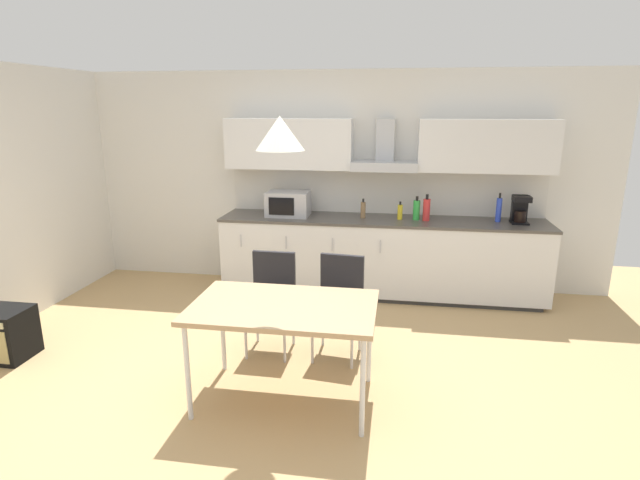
{
  "coord_description": "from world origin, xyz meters",
  "views": [
    {
      "loc": [
        0.91,
        -3.39,
        2.1
      ],
      "look_at": [
        0.26,
        0.67,
        1.0
      ],
      "focal_mm": 28.0,
      "sensor_mm": 36.0,
      "label": 1
    }
  ],
  "objects_px": {
    "chair_far_right": "(339,296)",
    "bottle_red": "(426,209)",
    "bottle_blue": "(499,209)",
    "bottle_brown": "(363,210)",
    "bottle_yellow": "(400,212)",
    "dining_table": "(284,311)",
    "chair_far_left": "(272,292)",
    "bottle_green": "(417,210)",
    "pendant_lamp": "(280,133)",
    "microwave": "(288,204)",
    "coffee_maker": "(520,209)"
  },
  "relations": [
    {
      "from": "chair_far_right",
      "to": "bottle_red",
      "type": "bearing_deg",
      "value": 62.53
    },
    {
      "from": "bottle_blue",
      "to": "chair_far_right",
      "type": "distance_m",
      "value": 2.25
    },
    {
      "from": "bottle_red",
      "to": "bottle_brown",
      "type": "distance_m",
      "value": 0.7
    },
    {
      "from": "bottle_yellow",
      "to": "bottle_blue",
      "type": "xyz_separation_m",
      "value": [
        1.06,
        0.05,
        0.05
      ]
    },
    {
      "from": "bottle_yellow",
      "to": "dining_table",
      "type": "height_order",
      "value": "bottle_yellow"
    },
    {
      "from": "chair_far_right",
      "to": "chair_far_left",
      "type": "bearing_deg",
      "value": 179.95
    },
    {
      "from": "bottle_brown",
      "to": "chair_far_right",
      "type": "bearing_deg",
      "value": -93.02
    },
    {
      "from": "bottle_green",
      "to": "pendant_lamp",
      "type": "relative_size",
      "value": 0.82
    },
    {
      "from": "microwave",
      "to": "bottle_yellow",
      "type": "height_order",
      "value": "microwave"
    },
    {
      "from": "pendant_lamp",
      "to": "chair_far_left",
      "type": "bearing_deg",
      "value": 110.45
    },
    {
      "from": "bottle_green",
      "to": "coffee_maker",
      "type": "bearing_deg",
      "value": 0.53
    },
    {
      "from": "bottle_green",
      "to": "chair_far_left",
      "type": "bearing_deg",
      "value": -129.83
    },
    {
      "from": "microwave",
      "to": "bottle_brown",
      "type": "bearing_deg",
      "value": 0.93
    },
    {
      "from": "chair_far_left",
      "to": "coffee_maker",
      "type": "bearing_deg",
      "value": 32.98
    },
    {
      "from": "bottle_blue",
      "to": "pendant_lamp",
      "type": "xyz_separation_m",
      "value": [
        -1.85,
        -2.35,
        0.91
      ]
    },
    {
      "from": "bottle_red",
      "to": "bottle_blue",
      "type": "height_order",
      "value": "bottle_blue"
    },
    {
      "from": "dining_table",
      "to": "pendant_lamp",
      "type": "height_order",
      "value": "pendant_lamp"
    },
    {
      "from": "coffee_maker",
      "to": "bottle_brown",
      "type": "relative_size",
      "value": 1.37
    },
    {
      "from": "microwave",
      "to": "chair_far_left",
      "type": "xyz_separation_m",
      "value": [
        0.18,
        -1.5,
        -0.5
      ]
    },
    {
      "from": "bottle_red",
      "to": "bottle_blue",
      "type": "distance_m",
      "value": 0.77
    },
    {
      "from": "coffee_maker",
      "to": "microwave",
      "type": "bearing_deg",
      "value": -179.4
    },
    {
      "from": "bottle_brown",
      "to": "chair_far_left",
      "type": "distance_m",
      "value": 1.72
    },
    {
      "from": "chair_far_right",
      "to": "pendant_lamp",
      "type": "distance_m",
      "value": 1.64
    },
    {
      "from": "chair_far_left",
      "to": "bottle_brown",
      "type": "bearing_deg",
      "value": 65.95
    },
    {
      "from": "microwave",
      "to": "bottle_red",
      "type": "relative_size",
      "value": 1.65
    },
    {
      "from": "microwave",
      "to": "chair_far_right",
      "type": "xyz_separation_m",
      "value": [
        0.78,
        -1.5,
        -0.5
      ]
    },
    {
      "from": "bottle_red",
      "to": "pendant_lamp",
      "type": "relative_size",
      "value": 0.91
    },
    {
      "from": "dining_table",
      "to": "chair_far_right",
      "type": "distance_m",
      "value": 0.86
    },
    {
      "from": "dining_table",
      "to": "pendant_lamp",
      "type": "xyz_separation_m",
      "value": [
        0.0,
        -0.0,
        1.24
      ]
    },
    {
      "from": "coffee_maker",
      "to": "bottle_blue",
      "type": "height_order",
      "value": "bottle_blue"
    },
    {
      "from": "bottle_brown",
      "to": "chair_far_right",
      "type": "xyz_separation_m",
      "value": [
        -0.08,
        -1.52,
        -0.45
      ]
    },
    {
      "from": "bottle_red",
      "to": "bottle_yellow",
      "type": "height_order",
      "value": "bottle_red"
    },
    {
      "from": "microwave",
      "to": "bottle_green",
      "type": "height_order",
      "value": "microwave"
    },
    {
      "from": "bottle_blue",
      "to": "bottle_green",
      "type": "height_order",
      "value": "bottle_blue"
    },
    {
      "from": "microwave",
      "to": "bottle_blue",
      "type": "height_order",
      "value": "bottle_blue"
    },
    {
      "from": "bottle_yellow",
      "to": "chair_far_right",
      "type": "height_order",
      "value": "bottle_yellow"
    },
    {
      "from": "bottle_blue",
      "to": "chair_far_left",
      "type": "bearing_deg",
      "value": -143.91
    },
    {
      "from": "pendant_lamp",
      "to": "bottle_yellow",
      "type": "bearing_deg",
      "value": 70.93
    },
    {
      "from": "pendant_lamp",
      "to": "bottle_red",
      "type": "bearing_deg",
      "value": 64.66
    },
    {
      "from": "bottle_yellow",
      "to": "bottle_blue",
      "type": "height_order",
      "value": "bottle_blue"
    },
    {
      "from": "bottle_blue",
      "to": "bottle_green",
      "type": "relative_size",
      "value": 1.21
    },
    {
      "from": "bottle_yellow",
      "to": "dining_table",
      "type": "xyz_separation_m",
      "value": [
        -0.79,
        -2.3,
        -0.27
      ]
    },
    {
      "from": "bottle_yellow",
      "to": "dining_table",
      "type": "relative_size",
      "value": 0.15
    },
    {
      "from": "coffee_maker",
      "to": "bottle_yellow",
      "type": "height_order",
      "value": "coffee_maker"
    },
    {
      "from": "bottle_blue",
      "to": "dining_table",
      "type": "height_order",
      "value": "bottle_blue"
    },
    {
      "from": "dining_table",
      "to": "pendant_lamp",
      "type": "relative_size",
      "value": 4.09
    },
    {
      "from": "bottle_brown",
      "to": "bottle_yellow",
      "type": "bearing_deg",
      "value": -0.93
    },
    {
      "from": "coffee_maker",
      "to": "bottle_brown",
      "type": "bearing_deg",
      "value": -179.58
    },
    {
      "from": "bottle_green",
      "to": "pendant_lamp",
      "type": "xyz_separation_m",
      "value": [
        -0.97,
        -2.31,
        0.94
      ]
    },
    {
      "from": "bottle_red",
      "to": "chair_far_right",
      "type": "distance_m",
      "value": 1.75
    }
  ]
}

